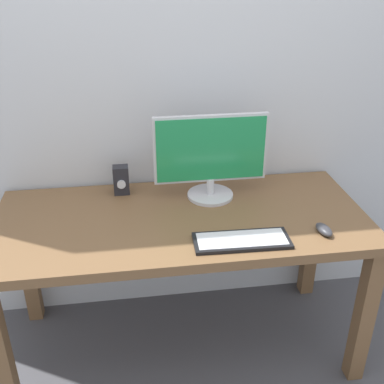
{
  "coord_description": "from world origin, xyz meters",
  "views": [
    {
      "loc": [
        -0.21,
        -1.81,
        1.83
      ],
      "look_at": [
        0.05,
        0.0,
        0.89
      ],
      "focal_mm": 43.77,
      "sensor_mm": 36.0,
      "label": 1
    }
  ],
  "objects_px": {
    "desk": "(181,236)",
    "keyboard_primary": "(242,240)",
    "mouse": "(324,230)",
    "monitor": "(211,156)",
    "audio_controller": "(121,180)"
  },
  "relations": [
    {
      "from": "monitor",
      "to": "mouse",
      "type": "xyz_separation_m",
      "value": [
        0.42,
        -0.41,
        -0.19
      ]
    },
    {
      "from": "monitor",
      "to": "keyboard_primary",
      "type": "relative_size",
      "value": 1.33
    },
    {
      "from": "desk",
      "to": "audio_controller",
      "type": "xyz_separation_m",
      "value": [
        -0.26,
        0.27,
        0.18
      ]
    },
    {
      "from": "mouse",
      "to": "audio_controller",
      "type": "distance_m",
      "value": 0.98
    },
    {
      "from": "desk",
      "to": "keyboard_primary",
      "type": "xyz_separation_m",
      "value": [
        0.22,
        -0.25,
        0.11
      ]
    },
    {
      "from": "monitor",
      "to": "audio_controller",
      "type": "xyz_separation_m",
      "value": [
        -0.43,
        0.09,
        -0.14
      ]
    },
    {
      "from": "desk",
      "to": "audio_controller",
      "type": "height_order",
      "value": "audio_controller"
    },
    {
      "from": "keyboard_primary",
      "to": "audio_controller",
      "type": "bearing_deg",
      "value": 133.02
    },
    {
      "from": "desk",
      "to": "keyboard_primary",
      "type": "distance_m",
      "value": 0.35
    },
    {
      "from": "keyboard_primary",
      "to": "audio_controller",
      "type": "xyz_separation_m",
      "value": [
        -0.48,
        0.52,
        0.06
      ]
    },
    {
      "from": "desk",
      "to": "keyboard_primary",
      "type": "height_order",
      "value": "keyboard_primary"
    },
    {
      "from": "desk",
      "to": "mouse",
      "type": "bearing_deg",
      "value": -21.36
    },
    {
      "from": "keyboard_primary",
      "to": "audio_controller",
      "type": "relative_size",
      "value": 2.81
    },
    {
      "from": "desk",
      "to": "audio_controller",
      "type": "bearing_deg",
      "value": 134.03
    },
    {
      "from": "monitor",
      "to": "keyboard_primary",
      "type": "bearing_deg",
      "value": -82.55
    }
  ]
}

